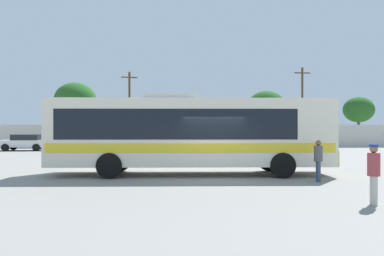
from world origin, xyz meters
TOP-DOWN VIEW (x-y plane):
  - ground_plane at (0.00, 10.00)m, footprint 300.00×300.00m
  - perimeter_wall at (0.00, 23.29)m, footprint 80.00×0.30m
  - coach_bus_cream_yellow at (-1.02, 0.90)m, footprint 12.14×2.95m
  - attendant_by_bus_door at (3.89, -1.46)m, footprint 0.35×0.35m
  - passenger_waiting_on_apron at (3.71, -5.81)m, footprint 0.37×0.37m
  - parked_car_leftmost_white at (-14.92, 18.72)m, footprint 4.28×2.05m
  - parked_car_second_black at (-9.43, 18.78)m, footprint 4.44×2.02m
  - parked_car_third_silver at (-2.70, 19.42)m, footprint 4.24×2.20m
  - parked_car_rightmost_silver at (3.09, 18.73)m, footprint 4.13×2.21m
  - utility_pole_near at (-6.60, 26.52)m, footprint 1.78×0.54m
  - utility_pole_far at (12.65, 25.77)m, footprint 1.80×0.26m
  - roadside_tree_left at (-13.27, 29.40)m, footprint 4.86×4.86m
  - roadside_tree_midleft at (-6.14, 26.24)m, footprint 3.36×3.36m
  - roadside_tree_midright at (9.71, 30.21)m, footprint 4.74×4.74m
  - roadside_tree_right at (19.80, 27.20)m, footprint 3.49×3.49m

SIDE VIEW (x-z plane):
  - ground_plane at x=0.00m, z-range 0.00..0.00m
  - parked_car_leftmost_white at x=-14.92m, z-range 0.05..1.48m
  - parked_car_third_silver at x=-2.70m, z-range 0.05..1.50m
  - parked_car_second_black at x=-9.43m, z-range 0.05..1.52m
  - parked_car_rightmost_silver at x=3.09m, z-range 0.04..1.53m
  - attendant_by_bus_door at x=3.89m, z-range 0.10..1.68m
  - passenger_waiting_on_apron at x=3.71m, z-range 0.11..1.73m
  - perimeter_wall at x=0.00m, z-range 0.00..2.34m
  - coach_bus_cream_yellow at x=-1.02m, z-range 0.12..3.64m
  - roadside_tree_midleft at x=-6.14m, z-range 1.03..5.99m
  - roadside_tree_right at x=19.80m, z-range 1.30..6.91m
  - utility_pole_near at x=-6.60m, z-range 0.18..8.41m
  - roadside_tree_midright at x=9.71m, z-range 1.26..7.82m
  - utility_pole_far at x=12.65m, z-range 0.18..8.92m
  - roadside_tree_left at x=-13.27m, z-range 1.60..8.95m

